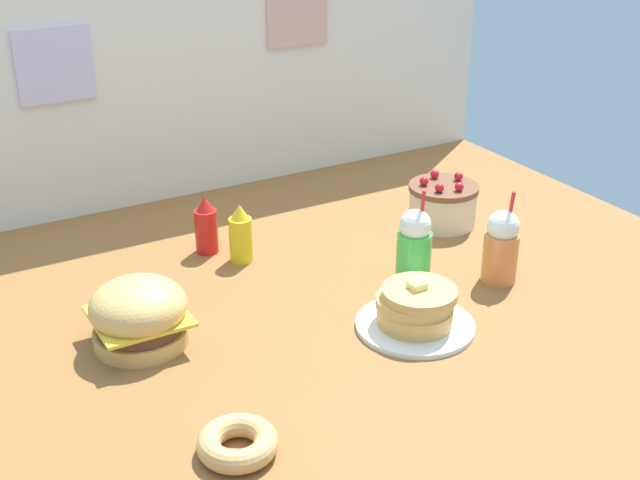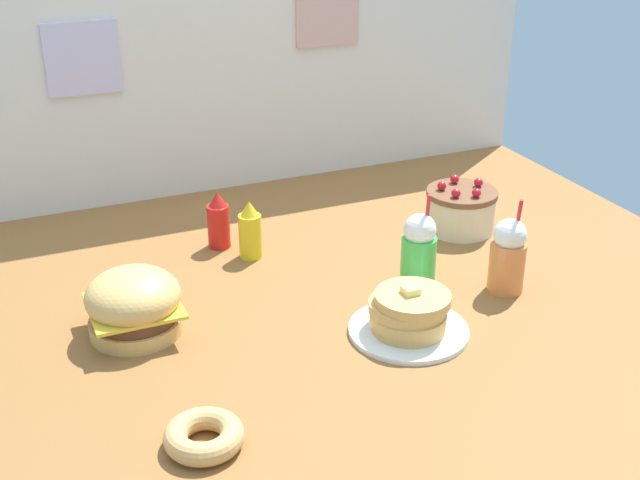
{
  "view_description": "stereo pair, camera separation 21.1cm",
  "coord_description": "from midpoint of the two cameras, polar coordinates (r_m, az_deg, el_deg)",
  "views": [
    {
      "loc": [
        -0.94,
        -1.53,
        1.07
      ],
      "look_at": [
        0.0,
        0.13,
        0.16
      ],
      "focal_mm": 47.04,
      "sensor_mm": 36.0,
      "label": 1
    },
    {
      "loc": [
        -0.75,
        -1.62,
        1.07
      ],
      "look_at": [
        0.0,
        0.13,
        0.16
      ],
      "focal_mm": 47.04,
      "sensor_mm": 36.0,
      "label": 2
    }
  ],
  "objects": [
    {
      "name": "mustard_bottle",
      "position": [
        2.36,
        -7.98,
        0.29
      ],
      "size": [
        0.07,
        0.07,
        0.17
      ],
      "color": "yellow",
      "rests_on": "ground_plane"
    },
    {
      "name": "layer_cake",
      "position": [
        2.59,
        6.05,
        2.41
      ],
      "size": [
        0.21,
        0.21,
        0.16
      ],
      "color": "beige",
      "rests_on": "ground_plane"
    },
    {
      "name": "donut_pink_glaze",
      "position": [
        1.67,
        -9.34,
        -13.56
      ],
      "size": [
        0.16,
        0.16,
        0.05
      ],
      "color": "tan",
      "rests_on": "ground_plane"
    },
    {
      "name": "ketchup_bottle",
      "position": [
        2.42,
        -10.24,
        0.86
      ],
      "size": [
        0.07,
        0.07,
        0.17
      ],
      "color": "red",
      "rests_on": "ground_plane"
    },
    {
      "name": "orange_float_cup",
      "position": [
        2.25,
        9.62,
        -0.52
      ],
      "size": [
        0.09,
        0.09,
        0.26
      ],
      "color": "orange",
      "rests_on": "ground_plane"
    },
    {
      "name": "cream_soda_cup",
      "position": [
        2.23,
        3.75,
        -0.45
      ],
      "size": [
        0.09,
        0.09,
        0.26
      ],
      "color": "green",
      "rests_on": "ground_plane"
    },
    {
      "name": "pancake_stack",
      "position": [
        2.03,
        3.57,
        -4.93
      ],
      "size": [
        0.29,
        0.29,
        0.13
      ],
      "color": "white",
      "rests_on": "ground_plane"
    },
    {
      "name": "ground_plane",
      "position": [
        2.09,
        -1.18,
        -5.76
      ],
      "size": [
        2.28,
        1.97,
        0.02
      ],
      "primitive_type": "cube",
      "color": "brown"
    },
    {
      "name": "back_wall",
      "position": [
        2.76,
        -11.2,
        11.46
      ],
      "size": [
        2.28,
        0.04,
        0.85
      ],
      "color": "silver",
      "rests_on": "ground_plane"
    },
    {
      "name": "burger",
      "position": [
        2.02,
        -15.18,
        -4.98
      ],
      "size": [
        0.23,
        0.23,
        0.16
      ],
      "color": "#DBA859",
      "rests_on": "ground_plane"
    }
  ]
}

